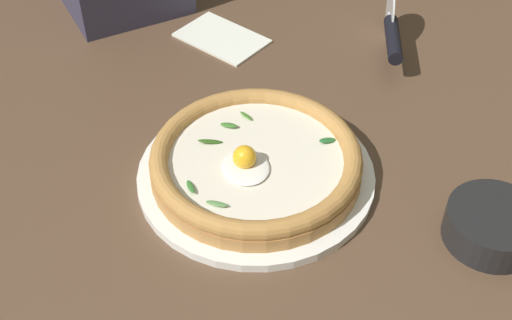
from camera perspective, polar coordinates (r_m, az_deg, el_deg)
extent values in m
cube|color=brown|center=(0.87, -0.82, -3.10)|extent=(2.40, 2.40, 0.03)
cylinder|color=white|center=(0.87, 0.00, -1.24)|extent=(0.30, 0.30, 0.01)
cylinder|color=#BC8346|center=(0.86, 0.00, -0.51)|extent=(0.27, 0.27, 0.02)
torus|color=#B98242|center=(0.85, 0.00, 0.25)|extent=(0.27, 0.27, 0.02)
cylinder|color=white|center=(0.85, 0.00, 0.05)|extent=(0.22, 0.22, 0.00)
ellipsoid|color=white|center=(0.84, -0.90, -0.39)|extent=(0.07, 0.06, 0.01)
sphere|color=yellow|center=(0.83, -1.05, 0.23)|extent=(0.03, 0.03, 0.03)
ellipsoid|color=#266C33|center=(0.88, 6.00, 1.65)|extent=(0.01, 0.02, 0.01)
ellipsoid|color=#3B732C|center=(0.90, -2.56, 2.88)|extent=(0.02, 0.03, 0.01)
ellipsoid|color=#377730|center=(0.82, -5.50, -2.22)|extent=(0.03, 0.01, 0.01)
ellipsoid|color=#588B4C|center=(0.80, -3.30, -3.66)|extent=(0.02, 0.03, 0.01)
ellipsoid|color=#32601D|center=(0.87, -3.83, 1.56)|extent=(0.01, 0.03, 0.01)
ellipsoid|color=#447B2B|center=(0.91, -0.82, 3.71)|extent=(0.02, 0.02, 0.01)
cylinder|color=black|center=(0.84, 19.19, -5.19)|extent=(0.11, 0.11, 0.04)
cylinder|color=silver|center=(1.13, 11.13, 11.91)|extent=(0.08, 0.03, 0.09)
cylinder|color=silver|center=(1.12, 11.16, 11.65)|extent=(0.02, 0.01, 0.01)
cylinder|color=black|center=(1.07, 11.39, 9.87)|extent=(0.11, 0.06, 0.02)
cube|color=white|center=(1.13, -2.88, 10.23)|extent=(0.17, 0.15, 0.01)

